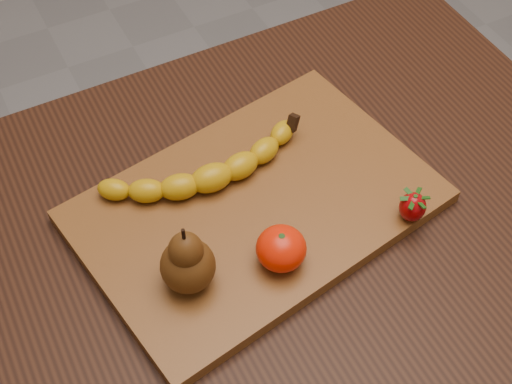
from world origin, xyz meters
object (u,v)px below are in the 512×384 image
table (262,264)px  cutting_board (256,206)px  mandarin (281,248)px  pear (187,257)px

table → cutting_board: bearing=85.8°
table → mandarin: size_ratio=16.27×
table → mandarin: 0.16m
cutting_board → pear: size_ratio=4.39×
table → mandarin: bearing=-100.7°
table → cutting_board: cutting_board is taller
cutting_board → pear: bearing=-160.6°
pear → mandarin: size_ratio=1.67×
cutting_board → mandarin: mandarin is taller
pear → mandarin: (0.11, -0.02, -0.03)m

